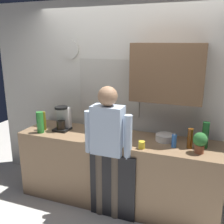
# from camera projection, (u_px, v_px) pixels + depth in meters

# --- Properties ---
(ground_plane) EXTENTS (8.00, 8.00, 0.00)m
(ground_plane) POSITION_uv_depth(u_px,v_px,m) (108.00, 214.00, 3.20)
(ground_plane) COLOR silver
(kitchen_counter) EXTENTS (2.54, 0.64, 0.91)m
(kitchen_counter) POSITION_uv_depth(u_px,v_px,m) (117.00, 170.00, 3.35)
(kitchen_counter) COLOR #937251
(kitchen_counter) RESTS_ON ground_plane
(dishwasher_panel) EXTENTS (0.56, 0.02, 0.82)m
(dishwasher_panel) POSITION_uv_depth(u_px,v_px,m) (112.00, 187.00, 3.04)
(dishwasher_panel) COLOR black
(dishwasher_panel) RESTS_ON ground_plane
(back_wall_assembly) EXTENTS (4.14, 0.42, 2.60)m
(back_wall_assembly) POSITION_uv_depth(u_px,v_px,m) (132.00, 96.00, 3.44)
(back_wall_assembly) COLOR silver
(back_wall_assembly) RESTS_ON ground_plane
(coffee_maker) EXTENTS (0.20, 0.20, 0.33)m
(coffee_maker) POSITION_uv_depth(u_px,v_px,m) (63.00, 119.00, 3.46)
(coffee_maker) COLOR black
(coffee_maker) RESTS_ON kitchen_counter
(bottle_dark_sauce) EXTENTS (0.06, 0.06, 0.18)m
(bottle_dark_sauce) POSITION_uv_depth(u_px,v_px,m) (98.00, 127.00, 3.34)
(bottle_dark_sauce) COLOR black
(bottle_dark_sauce) RESTS_ON kitchen_counter
(bottle_amber_beer) EXTENTS (0.06, 0.06, 0.23)m
(bottle_amber_beer) POSITION_uv_depth(u_px,v_px,m) (190.00, 139.00, 2.86)
(bottle_amber_beer) COLOR brown
(bottle_amber_beer) RESTS_ON kitchen_counter
(bottle_olive_oil) EXTENTS (0.06, 0.06, 0.25)m
(bottle_olive_oil) POSITION_uv_depth(u_px,v_px,m) (44.00, 121.00, 3.46)
(bottle_olive_oil) COLOR olive
(bottle_olive_oil) RESTS_ON kitchen_counter
(bottle_clear_soda) EXTENTS (0.09, 0.09, 0.28)m
(bottle_clear_soda) POSITION_uv_depth(u_px,v_px,m) (40.00, 122.00, 3.35)
(bottle_clear_soda) COLOR #2D8C33
(bottle_clear_soda) RESTS_ON kitchen_counter
(bottle_green_wine) EXTENTS (0.07, 0.07, 0.30)m
(bottle_green_wine) POSITION_uv_depth(u_px,v_px,m) (205.00, 135.00, 2.88)
(bottle_green_wine) COLOR #195923
(bottle_green_wine) RESTS_ON kitchen_counter
(cup_terracotta_mug) EXTENTS (0.08, 0.08, 0.09)m
(cup_terracotta_mug) POSITION_uv_depth(u_px,v_px,m) (99.00, 127.00, 3.48)
(cup_terracotta_mug) COLOR #B26647
(cup_terracotta_mug) RESTS_ON kitchen_counter
(cup_yellow_cup) EXTENTS (0.07, 0.07, 0.08)m
(cup_yellow_cup) POSITION_uv_depth(u_px,v_px,m) (142.00, 145.00, 2.87)
(cup_yellow_cup) COLOR yellow
(cup_yellow_cup) RESTS_ON kitchen_counter
(cup_white_mug) EXTENTS (0.08, 0.08, 0.09)m
(cup_white_mug) POSITION_uv_depth(u_px,v_px,m) (107.00, 134.00, 3.20)
(cup_white_mug) COLOR white
(cup_white_mug) RESTS_ON kitchen_counter
(mixing_bowl) EXTENTS (0.22, 0.22, 0.08)m
(mixing_bowl) POSITION_uv_depth(u_px,v_px,m) (165.00, 138.00, 3.10)
(mixing_bowl) COLOR white
(mixing_bowl) RESTS_ON kitchen_counter
(potted_plant) EXTENTS (0.15, 0.15, 0.23)m
(potted_plant) POSITION_uv_depth(u_px,v_px,m) (200.00, 141.00, 2.74)
(potted_plant) COLOR #9E5638
(potted_plant) RESTS_ON kitchen_counter
(dish_soap) EXTENTS (0.06, 0.06, 0.18)m
(dish_soap) POSITION_uv_depth(u_px,v_px,m) (174.00, 141.00, 2.90)
(dish_soap) COLOR blue
(dish_soap) RESTS_ON kitchen_counter
(person_at_sink) EXTENTS (0.57, 0.22, 1.60)m
(person_at_sink) POSITION_uv_depth(u_px,v_px,m) (108.00, 143.00, 2.94)
(person_at_sink) COLOR brown
(person_at_sink) RESTS_ON ground_plane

